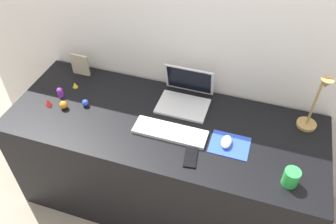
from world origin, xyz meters
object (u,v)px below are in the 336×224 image
at_px(mouse, 226,142).
at_px(toy_figurine_orange, 63,105).
at_px(toy_figurine_yellow, 75,85).
at_px(toy_figurine_red, 48,102).
at_px(toy_figurine_blue, 85,103).
at_px(keyboard, 170,132).
at_px(coffee_mug, 291,177).
at_px(laptop, 186,94).
at_px(cell_phone, 191,158).
at_px(toy_figurine_purple, 60,92).
at_px(picture_frame, 80,65).
at_px(desk_lamp, 315,105).

xyz_separation_m(mouse, toy_figurine_orange, (-0.98, -0.02, 0.00)).
bearing_deg(toy_figurine_yellow, toy_figurine_red, -107.63).
height_order(mouse, toy_figurine_blue, toy_figurine_blue).
relative_size(keyboard, coffee_mug, 4.52).
xyz_separation_m(laptop, coffee_mug, (0.64, -0.42, -0.01)).
distance_m(coffee_mug, toy_figurine_blue, 1.22).
distance_m(mouse, toy_figurine_red, 1.08).
relative_size(mouse, cell_phone, 0.75).
relative_size(coffee_mug, toy_figurine_purple, 1.46).
bearing_deg(mouse, toy_figurine_red, -178.81).
bearing_deg(toy_figurine_red, picture_frame, 83.73).
height_order(mouse, toy_figurine_red, toy_figurine_red).
xyz_separation_m(cell_phone, toy_figurine_purple, (-0.90, 0.23, 0.03)).
distance_m(toy_figurine_blue, toy_figurine_orange, 0.13).
height_order(keyboard, toy_figurine_red, toy_figurine_red).
height_order(desk_lamp, toy_figurine_purple, desk_lamp).
bearing_deg(toy_figurine_yellow, toy_figurine_orange, -79.65).
bearing_deg(toy_figurine_yellow, toy_figurine_blue, -42.97).
height_order(picture_frame, toy_figurine_blue, picture_frame).
bearing_deg(toy_figurine_orange, laptop, 23.21).
distance_m(keyboard, desk_lamp, 0.78).
relative_size(desk_lamp, picture_frame, 2.67).
bearing_deg(toy_figurine_purple, keyboard, -7.03).
bearing_deg(toy_figurine_orange, toy_figurine_blue, 28.49).
xyz_separation_m(mouse, desk_lamp, (0.40, 0.25, 0.17)).
bearing_deg(picture_frame, toy_figurine_red, -96.27).
bearing_deg(desk_lamp, toy_figurine_red, -169.57).
xyz_separation_m(keyboard, mouse, (0.31, 0.02, 0.01)).
height_order(laptop, mouse, laptop).
xyz_separation_m(toy_figurine_blue, toy_figurine_purple, (-0.19, 0.03, 0.01)).
bearing_deg(mouse, toy_figurine_yellow, 169.85).
bearing_deg(picture_frame, toy_figurine_yellow, -78.81).
xyz_separation_m(laptop, picture_frame, (-0.73, 0.05, 0.02)).
height_order(desk_lamp, picture_frame, desk_lamp).
relative_size(picture_frame, toy_figurine_red, 3.17).
bearing_deg(laptop, toy_figurine_red, -159.19).
xyz_separation_m(picture_frame, coffee_mug, (1.38, -0.47, -0.03)).
bearing_deg(keyboard, coffee_mug, -11.77).
relative_size(laptop, mouse, 3.12).
relative_size(keyboard, mouse, 4.27).
height_order(desk_lamp, toy_figurine_yellow, desk_lamp).
height_order(desk_lamp, coffee_mug, desk_lamp).
height_order(desk_lamp, toy_figurine_red, desk_lamp).
height_order(laptop, picture_frame, laptop).
distance_m(toy_figurine_yellow, toy_figurine_red, 0.21).
height_order(picture_frame, toy_figurine_purple, picture_frame).
bearing_deg(toy_figurine_blue, toy_figurine_orange, -151.51).
xyz_separation_m(keyboard, toy_figurine_red, (-0.77, -0.01, 0.01)).
xyz_separation_m(coffee_mug, toy_figurine_blue, (-1.20, 0.19, -0.02)).
bearing_deg(toy_figurine_orange, coffee_mug, -5.81).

